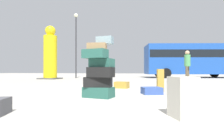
{
  "coord_description": "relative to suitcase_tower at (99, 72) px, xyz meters",
  "views": [
    {
      "loc": [
        0.88,
        -3.59,
        0.66
      ],
      "look_at": [
        -0.4,
        2.08,
        0.69
      ],
      "focal_mm": 27.61,
      "sensor_mm": 36.0,
      "label": 1
    }
  ],
  "objects": [
    {
      "name": "ground_plane",
      "position": [
        0.38,
        -0.55,
        -0.64
      ],
      "size": [
        80.0,
        80.0,
        0.0
      ],
      "primitive_type": "plane",
      "color": "#ADA89E"
    },
    {
      "name": "suitcase_tower",
      "position": [
        0.0,
        0.0,
        0.0
      ],
      "size": [
        0.8,
        0.74,
        1.56
      ],
      "color": "#26594C",
      "rests_on": "ground"
    },
    {
      "name": "suitcase_navy_foreground_far",
      "position": [
        1.29,
        0.91,
        -0.54
      ],
      "size": [
        0.64,
        0.58,
        0.2
      ],
      "primitive_type": "cube",
      "rotation": [
        0.0,
        0.0,
        0.33
      ],
      "color": "#334F99",
      "rests_on": "ground"
    },
    {
      "name": "suitcase_tan_white_trunk",
      "position": [
        0.17,
        2.39,
        -0.52
      ],
      "size": [
        0.57,
        0.46,
        0.24
      ],
      "primitive_type": "cube",
      "rotation": [
        0.0,
        0.0,
        -0.16
      ],
      "color": "#B28C33",
      "rests_on": "ground"
    },
    {
      "name": "suitcase_tan_left_side",
      "position": [
        1.56,
        1.64,
        -0.28
      ],
      "size": [
        0.22,
        0.3,
        0.72
      ],
      "primitive_type": "cube",
      "rotation": [
        0.0,
        0.0,
        0.08
      ],
      "color": "#B28C33",
      "rests_on": "ground"
    },
    {
      "name": "suitcase_cream_right_side",
      "position": [
        1.7,
        -1.54,
        -0.35
      ],
      "size": [
        0.41,
        0.45,
        0.58
      ],
      "primitive_type": "cube",
      "rotation": [
        0.0,
        0.0,
        0.4
      ],
      "color": "beige",
      "rests_on": "ground"
    },
    {
      "name": "person_bearded_onlooker",
      "position": [
        3.11,
        5.38,
        0.39
      ],
      "size": [
        0.3,
        0.31,
        1.71
      ],
      "rotation": [
        0.0,
        0.0,
        -2.06
      ],
      "color": "brown",
      "rests_on": "ground"
    },
    {
      "name": "yellow_dummy_statue",
      "position": [
        -6.7,
        8.38,
        1.29
      ],
      "size": [
        1.47,
        1.47,
        4.33
      ],
      "color": "yellow",
      "rests_on": "ground"
    },
    {
      "name": "parked_bus",
      "position": [
        5.16,
        13.82,
        1.19
      ],
      "size": [
        9.16,
        4.26,
        3.15
      ],
      "rotation": [
        0.0,
        0.0,
        0.21
      ],
      "color": "#1E4CA5",
      "rests_on": "ground"
    },
    {
      "name": "lamp_post",
      "position": [
        -5.48,
        10.63,
        3.27
      ],
      "size": [
        0.36,
        0.36,
        5.98
      ],
      "color": "#333338",
      "rests_on": "ground"
    }
  ]
}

